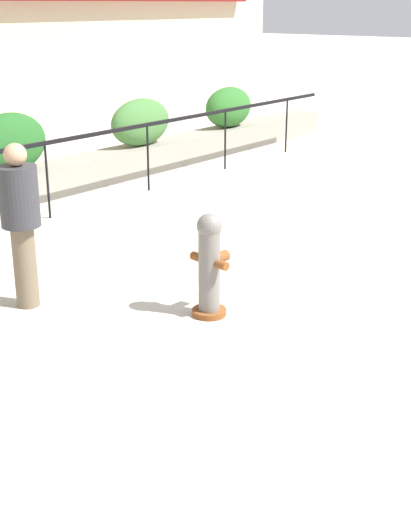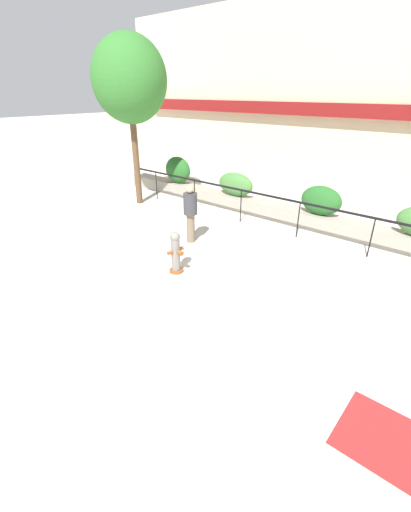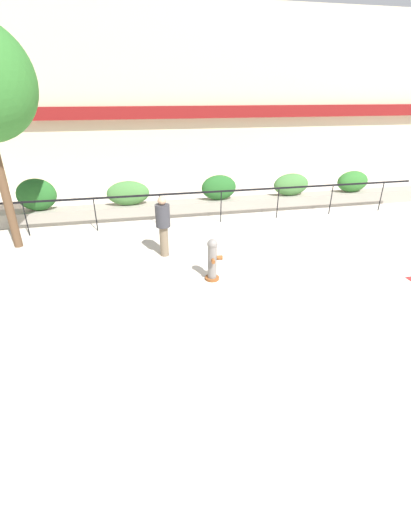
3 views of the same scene
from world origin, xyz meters
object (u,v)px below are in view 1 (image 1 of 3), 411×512
hedge_bush_2 (9,143)px  hedge_bush_3 (141,122)px  hedge_bush_4 (229,107)px  fire_hydrant (210,264)px  pedestrian (21,216)px

hedge_bush_2 → hedge_bush_3: bearing=0.0°
hedge_bush_4 → fire_hydrant: (-7.07, -5.14, -0.37)m
hedge_bush_3 → hedge_bush_4: (2.71, 0.00, -0.01)m
hedge_bush_4 → pedestrian: size_ratio=0.76×
fire_hydrant → pedestrian: size_ratio=0.62×
hedge_bush_4 → hedge_bush_2: bearing=180.0°
hedge_bush_4 → fire_hydrant: size_ratio=1.22×
hedge_bush_2 → fire_hydrant: bearing=-105.5°
hedge_bush_3 → pedestrian: (-5.38, -3.50, 0.05)m
hedge_bush_3 → pedestrian: 6.42m
hedge_bush_2 → pedestrian: size_ratio=0.77×
fire_hydrant → hedge_bush_2: bearing=74.5°
hedge_bush_3 → fire_hydrant: size_ratio=1.32×
hedge_bush_2 → hedge_bush_3: 2.94m
hedge_bush_2 → pedestrian: 4.27m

